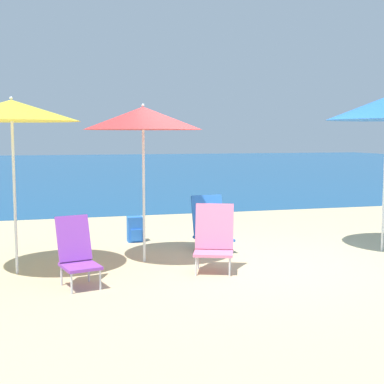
% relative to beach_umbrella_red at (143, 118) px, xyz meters
% --- Properties ---
extents(ground_plane, '(60.00, 60.00, 0.00)m').
position_rel_beach_umbrella_red_xyz_m(ground_plane, '(1.19, -0.53, -2.03)').
color(ground_plane, '#C6B284').
extents(sea_water, '(60.00, 40.00, 0.01)m').
position_rel_beach_umbrella_red_xyz_m(sea_water, '(1.19, 24.42, -2.03)').
color(sea_water, navy).
rests_on(sea_water, ground).
extents(beach_umbrella_red, '(1.66, 1.66, 2.23)m').
position_rel_beach_umbrella_red_xyz_m(beach_umbrella_red, '(0.00, 0.00, 0.00)').
color(beach_umbrella_red, white).
rests_on(beach_umbrella_red, ground).
extents(beach_umbrella_yellow, '(1.71, 1.71, 2.28)m').
position_rel_beach_umbrella_red_xyz_m(beach_umbrella_yellow, '(-1.72, -0.21, 0.08)').
color(beach_umbrella_yellow, white).
rests_on(beach_umbrella_yellow, ground).
extents(beach_chair_pink, '(0.65, 0.64, 0.88)m').
position_rel_beach_umbrella_red_xyz_m(beach_chair_pink, '(0.81, -0.74, -1.59)').
color(beach_chair_pink, silver).
rests_on(beach_chair_pink, ground).
extents(beach_chair_purple, '(0.53, 0.66, 0.82)m').
position_rel_beach_umbrella_red_xyz_m(beach_chair_purple, '(-0.99, -0.98, -1.62)').
color(beach_chair_purple, silver).
rests_on(beach_chair_purple, ground).
extents(beach_chair_blue, '(0.55, 0.64, 0.86)m').
position_rel_beach_umbrella_red_xyz_m(beach_chair_blue, '(1.14, 0.50, -1.65)').
color(beach_chair_blue, silver).
rests_on(beach_chair_blue, ground).
extents(backpack_blue, '(0.26, 0.23, 0.43)m').
position_rel_beach_umbrella_red_xyz_m(backpack_blue, '(0.11, 1.48, -1.82)').
color(backpack_blue, blue).
rests_on(backpack_blue, ground).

